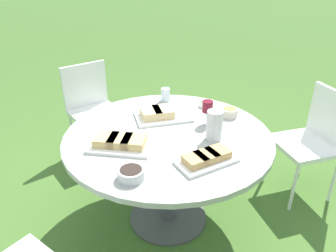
# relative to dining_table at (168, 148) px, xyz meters

# --- Properties ---
(ground_plane) EXTENTS (40.00, 40.00, 0.00)m
(ground_plane) POSITION_rel_dining_table_xyz_m (0.00, 0.00, -0.63)
(ground_plane) COLOR #446B2B
(dining_table) EXTENTS (1.38, 1.38, 0.73)m
(dining_table) POSITION_rel_dining_table_xyz_m (0.00, 0.00, 0.00)
(dining_table) COLOR #4C4C51
(dining_table) RESTS_ON ground_plane
(chair_near_left) EXTENTS (0.57, 0.58, 0.89)m
(chair_near_left) POSITION_rel_dining_table_xyz_m (-1.09, -0.53, -0.10)
(chair_near_left) COLOR white
(chair_near_left) RESTS_ON ground_plane
(chair_near_right) EXTENTS (0.61, 0.61, 0.89)m
(chair_near_right) POSITION_rel_dining_table_xyz_m (0.88, -0.84, -0.10)
(chair_near_right) COLOR white
(chair_near_right) RESTS_ON ground_plane
(water_pitcher) EXTENTS (0.11, 0.10, 0.20)m
(water_pitcher) POSITION_rel_dining_table_xyz_m (-0.30, 0.02, 0.21)
(water_pitcher) COLOR silver
(water_pitcher) RESTS_ON dining_table
(wine_glass) EXTENTS (0.07, 0.07, 0.17)m
(wine_glass) POSITION_rel_dining_table_xyz_m (-0.24, -0.19, 0.23)
(wine_glass) COLOR silver
(wine_glass) RESTS_ON dining_table
(platter_bread_main) EXTENTS (0.39, 0.23, 0.07)m
(platter_bread_main) POSITION_rel_dining_table_xyz_m (0.26, 0.21, 0.14)
(platter_bread_main) COLOR white
(platter_bread_main) RESTS_ON dining_table
(platter_charcuterie) EXTENTS (0.46, 0.39, 0.08)m
(platter_charcuterie) POSITION_rel_dining_table_xyz_m (0.10, -0.22, 0.14)
(platter_charcuterie) COLOR white
(platter_charcuterie) RESTS_ON dining_table
(platter_sandwich_side) EXTENTS (0.38, 0.36, 0.06)m
(platter_sandwich_side) POSITION_rel_dining_table_xyz_m (-0.27, 0.30, 0.14)
(platter_sandwich_side) COLOR white
(platter_sandwich_side) RESTS_ON dining_table
(bowl_fries) EXTENTS (0.12, 0.12, 0.06)m
(bowl_fries) POSITION_rel_dining_table_xyz_m (-0.40, -0.34, 0.14)
(bowl_fries) COLOR beige
(bowl_fries) RESTS_ON dining_table
(bowl_salad) EXTENTS (0.10, 0.10, 0.04)m
(bowl_salad) POSITION_rel_dining_table_xyz_m (-0.22, -0.49, 0.13)
(bowl_salad) COLOR white
(bowl_salad) RESTS_ON dining_table
(bowl_olives) EXTENTS (0.15, 0.15, 0.06)m
(bowl_olives) POSITION_rel_dining_table_xyz_m (0.12, 0.51, 0.14)
(bowl_olives) COLOR silver
(bowl_olives) RESTS_ON dining_table
(cup_water_near) EXTENTS (0.07, 0.07, 0.10)m
(cup_water_near) POSITION_rel_dining_table_xyz_m (0.11, -0.55, 0.16)
(cup_water_near) COLOR silver
(cup_water_near) RESTS_ON dining_table
(handbag) EXTENTS (0.30, 0.14, 0.37)m
(handbag) POSITION_rel_dining_table_xyz_m (-0.65, -1.08, -0.50)
(handbag) COLOR #232328
(handbag) RESTS_ON ground_plane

